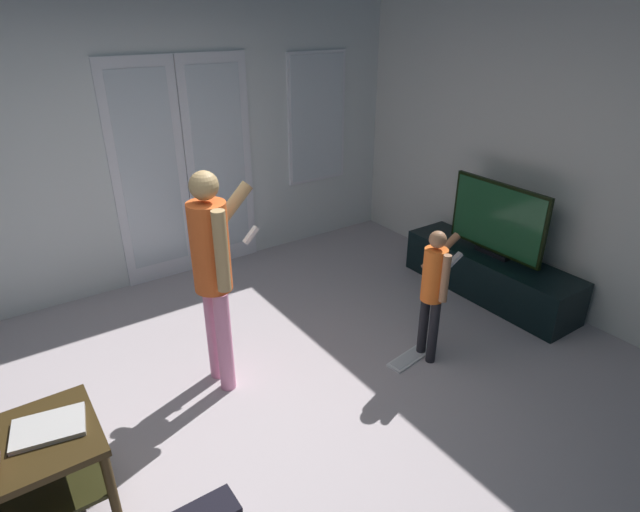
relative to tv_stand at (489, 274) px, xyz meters
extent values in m
cube|color=#B6A9AE|center=(-2.75, -0.37, -0.21)|extent=(6.22, 4.98, 0.02)
cube|color=silver|center=(-2.75, 2.09, 1.14)|extent=(6.22, 0.06, 2.67)
cube|color=white|center=(-2.38, 2.05, 0.82)|extent=(0.68, 0.02, 2.11)
cube|color=silver|center=(-2.38, 2.03, 0.87)|extent=(0.52, 0.01, 1.81)
cube|color=white|center=(-1.69, 2.05, 0.82)|extent=(0.68, 0.02, 2.11)
cube|color=silver|center=(-1.69, 2.03, 0.87)|extent=(0.52, 0.01, 1.81)
cube|color=white|center=(-0.53, 2.05, 1.16)|extent=(0.72, 0.02, 1.36)
cube|color=silver|center=(-0.53, 2.03, 1.16)|extent=(0.66, 0.01, 1.30)
cube|color=silver|center=(0.33, -0.37, 1.14)|extent=(0.06, 4.98, 2.67)
cylinder|color=#31230E|center=(-3.52, -0.48, 0.03)|extent=(0.05, 0.05, 0.46)
cylinder|color=#31230E|center=(-3.52, 0.04, 0.03)|extent=(0.05, 0.05, 0.46)
cube|color=black|center=(0.00, 0.00, 0.00)|extent=(0.48, 1.68, 0.40)
cube|color=black|center=(0.00, -0.82, 0.02)|extent=(0.40, 0.02, 0.23)
cube|color=black|center=(0.00, 0.00, 0.22)|extent=(0.08, 0.34, 0.04)
cube|color=black|center=(0.00, 0.00, 0.56)|extent=(0.04, 0.96, 0.63)
cube|color=#194C28|center=(-0.02, 0.00, 0.56)|extent=(0.00, 0.91, 0.58)
cylinder|color=pink|center=(-2.58, 0.16, 0.18)|extent=(0.11, 0.11, 0.76)
cylinder|color=pink|center=(-2.59, 0.32, 0.18)|extent=(0.11, 0.11, 0.76)
cylinder|color=orange|center=(-2.58, 0.24, 0.86)|extent=(0.25, 0.25, 0.60)
sphere|color=tan|center=(-2.58, 0.24, 1.27)|extent=(0.18, 0.18, 0.18)
cylinder|color=tan|center=(-2.58, 0.07, 0.89)|extent=(0.09, 0.09, 0.53)
cylinder|color=tan|center=(-2.40, 0.41, 0.97)|extent=(0.44, 0.10, 0.43)
cube|color=white|center=(-2.21, 0.42, 0.79)|extent=(0.12, 0.04, 0.12)
cylinder|color=black|center=(-1.19, -0.44, 0.06)|extent=(0.07, 0.07, 0.51)
cylinder|color=black|center=(-1.18, -0.33, 0.06)|extent=(0.07, 0.07, 0.51)
cylinder|color=orange|center=(-1.18, -0.38, 0.51)|extent=(0.17, 0.17, 0.40)
sphere|color=#A06D4A|center=(-1.18, -0.38, 0.79)|extent=(0.12, 0.12, 0.12)
cylinder|color=#A06D4A|center=(-1.19, -0.50, 0.54)|extent=(0.06, 0.06, 0.36)
cylinder|color=#A06D4A|center=(-1.02, -0.28, 0.61)|extent=(0.33, 0.09, 0.25)
cube|color=white|center=(-0.88, -0.30, 0.51)|extent=(0.14, 0.05, 0.10)
cube|color=white|center=(-1.28, -0.33, -0.19)|extent=(0.45, 0.19, 0.02)
cube|color=silver|center=(-1.28, -0.33, -0.18)|extent=(0.41, 0.16, 0.00)
cube|color=#BCB7B4|center=(-3.71, -0.20, 0.31)|extent=(0.38, 0.30, 0.03)
camera|label=1|loc=(-3.70, -2.61, 2.22)|focal=29.03mm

